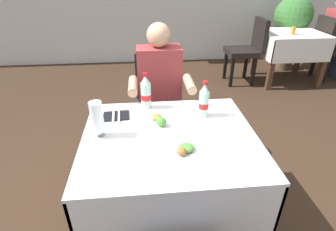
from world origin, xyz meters
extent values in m
plane|color=#382619|center=(0.00, 0.00, 0.00)|extent=(11.00, 11.00, 0.00)
cube|color=white|center=(0.04, 0.02, 0.75)|extent=(1.03, 0.90, 0.02)
cube|color=white|center=(0.04, -0.42, 0.58)|extent=(1.03, 0.02, 0.32)
cube|color=white|center=(0.04, 0.47, 0.58)|extent=(1.03, 0.02, 0.32)
cube|color=white|center=(-0.46, 0.02, 0.58)|extent=(0.02, 0.90, 0.32)
cube|color=white|center=(0.55, 0.02, 0.58)|extent=(0.02, 0.90, 0.32)
cube|color=#472D1E|center=(0.50, -0.37, 0.37)|extent=(0.07, 0.07, 0.74)
cube|color=#472D1E|center=(-0.41, 0.41, 0.37)|extent=(0.07, 0.07, 0.74)
cube|color=#472D1E|center=(0.50, 0.41, 0.37)|extent=(0.07, 0.07, 0.74)
cube|color=#2D2D33|center=(0.04, 0.77, 0.49)|extent=(0.44, 0.44, 0.08)
cube|color=#2D2D33|center=(0.04, 1.02, 0.75)|extent=(0.42, 0.06, 0.44)
cube|color=black|center=(-0.13, 0.60, 0.23)|extent=(0.04, 0.04, 0.45)
cube|color=black|center=(0.21, 0.60, 0.23)|extent=(0.04, 0.04, 0.45)
cube|color=black|center=(-0.13, 0.94, 0.23)|extent=(0.04, 0.04, 0.45)
cube|color=black|center=(0.21, 0.94, 0.23)|extent=(0.04, 0.04, 0.45)
cylinder|color=#282D42|center=(-0.04, 0.57, 0.23)|extent=(0.10, 0.10, 0.45)
cylinder|color=#282D42|center=(0.12, 0.57, 0.23)|extent=(0.10, 0.10, 0.45)
cube|color=#282D42|center=(0.04, 0.73, 0.51)|extent=(0.34, 0.36, 0.12)
cube|color=#9E3838|center=(0.04, 0.81, 0.82)|extent=(0.36, 0.20, 0.50)
sphere|color=tan|center=(0.04, 0.81, 1.17)|extent=(0.19, 0.19, 0.19)
cylinder|color=tan|center=(-0.18, 0.58, 0.85)|extent=(0.07, 0.26, 0.07)
cylinder|color=tan|center=(0.25, 0.58, 0.85)|extent=(0.07, 0.26, 0.07)
cube|color=white|center=(0.12, -0.14, 0.76)|extent=(0.23, 0.23, 0.01)
ellipsoid|color=#4C8E38|center=(0.12, -0.14, 0.79)|extent=(0.10, 0.09, 0.03)
ellipsoid|color=#99602D|center=(0.09, -0.18, 0.79)|extent=(0.07, 0.07, 0.04)
cube|color=white|center=(0.01, 0.17, 0.76)|extent=(0.24, 0.24, 0.01)
ellipsoid|color=#4C8E38|center=(0.00, 0.12, 0.80)|extent=(0.09, 0.09, 0.06)
ellipsoid|color=#B77A38|center=(-0.02, 0.20, 0.79)|extent=(0.08, 0.08, 0.03)
cylinder|color=white|center=(-0.37, 0.06, 0.76)|extent=(0.07, 0.07, 0.01)
cylinder|color=white|center=(-0.37, 0.06, 0.78)|extent=(0.02, 0.02, 0.03)
cylinder|color=white|center=(-0.37, 0.06, 0.89)|extent=(0.07, 0.07, 0.19)
cylinder|color=#C68928|center=(-0.37, 0.06, 0.83)|extent=(0.07, 0.07, 0.07)
cylinder|color=silver|center=(0.29, 0.24, 0.85)|extent=(0.06, 0.06, 0.18)
cylinder|color=red|center=(0.29, 0.24, 0.84)|extent=(0.07, 0.07, 0.04)
cone|color=silver|center=(0.29, 0.24, 0.96)|extent=(0.06, 0.06, 0.05)
cylinder|color=red|center=(0.29, 0.24, 1.00)|extent=(0.03, 0.03, 0.02)
cylinder|color=silver|center=(-0.08, 0.39, 0.85)|extent=(0.07, 0.07, 0.19)
cylinder|color=red|center=(-0.08, 0.39, 0.84)|extent=(0.07, 0.07, 0.04)
cone|color=silver|center=(-0.08, 0.39, 0.97)|extent=(0.06, 0.06, 0.05)
cylinder|color=red|center=(-0.08, 0.39, 1.01)|extent=(0.03, 0.03, 0.02)
cube|color=black|center=(-0.29, 0.28, 0.76)|extent=(0.18, 0.14, 0.01)
cube|color=silver|center=(-0.31, 0.28, 0.77)|extent=(0.02, 0.19, 0.01)
cube|color=silver|center=(-0.27, 0.29, 0.77)|extent=(0.02, 0.19, 0.01)
cube|color=white|center=(2.15, 2.56, 0.75)|extent=(0.91, 0.77, 0.02)
cube|color=white|center=(2.15, 2.18, 0.58)|extent=(0.91, 0.02, 0.32)
cube|color=white|center=(2.15, 2.94, 0.58)|extent=(0.91, 0.02, 0.32)
cube|color=white|center=(1.71, 2.56, 0.58)|extent=(0.02, 0.77, 0.32)
cube|color=white|center=(2.60, 2.56, 0.58)|extent=(0.02, 0.77, 0.32)
cube|color=#472D1E|center=(1.76, 2.23, 0.37)|extent=(0.07, 0.07, 0.74)
cube|color=#472D1E|center=(2.55, 2.23, 0.37)|extent=(0.07, 0.07, 0.74)
cube|color=#472D1E|center=(1.76, 2.88, 0.37)|extent=(0.07, 0.07, 0.74)
cube|color=#472D1E|center=(2.55, 2.88, 0.37)|extent=(0.07, 0.07, 0.74)
cube|color=black|center=(1.40, 2.56, 0.49)|extent=(0.44, 0.44, 0.08)
cube|color=black|center=(1.65, 2.56, 0.75)|extent=(0.06, 0.42, 0.44)
cube|color=black|center=(1.23, 2.73, 0.23)|extent=(0.04, 0.04, 0.45)
cube|color=black|center=(1.23, 2.39, 0.23)|extent=(0.04, 0.04, 0.45)
cube|color=black|center=(1.57, 2.73, 0.23)|extent=(0.04, 0.04, 0.45)
cube|color=black|center=(1.57, 2.39, 0.23)|extent=(0.04, 0.04, 0.45)
cube|color=black|center=(2.91, 2.56, 0.49)|extent=(0.44, 0.44, 0.08)
cube|color=black|center=(2.66, 2.56, 0.75)|extent=(0.06, 0.42, 0.44)
cube|color=black|center=(3.08, 2.73, 0.23)|extent=(0.04, 0.04, 0.45)
cube|color=black|center=(2.74, 2.39, 0.23)|extent=(0.04, 0.04, 0.45)
cube|color=black|center=(2.74, 2.73, 0.23)|extent=(0.04, 0.04, 0.45)
cylinder|color=#282D42|center=(3.05, 2.64, 0.23)|extent=(0.10, 0.10, 0.45)
cube|color=#282D42|center=(2.89, 2.56, 0.51)|extent=(0.36, 0.34, 0.12)
cube|color=#9E3838|center=(2.81, 2.56, 0.82)|extent=(0.20, 0.36, 0.50)
cylinder|color=#C68928|center=(2.08, 2.44, 0.81)|extent=(0.06, 0.06, 0.11)
cylinder|color=brown|center=(2.42, 3.13, 0.15)|extent=(0.32, 0.32, 0.30)
cylinder|color=brown|center=(2.42, 3.13, 0.48)|extent=(0.05, 0.05, 0.36)
sphere|color=#387533|center=(2.42, 3.13, 0.91)|extent=(0.61, 0.61, 0.61)
camera|label=1|loc=(-0.09, -1.27, 1.64)|focal=28.33mm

